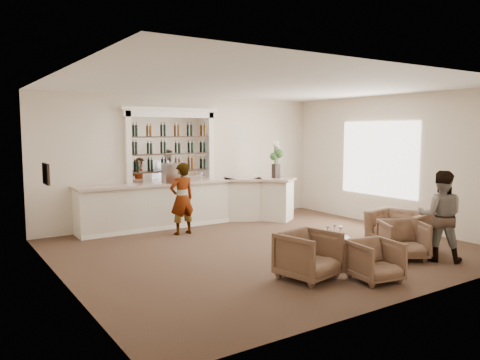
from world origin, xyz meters
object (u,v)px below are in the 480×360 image
Objects in this scene: armchair_far at (400,229)px; armchair_left at (308,255)px; cocktail_table at (333,250)px; sommelier at (182,199)px; armchair_center at (375,261)px; bar_counter at (191,203)px; guest at (440,216)px; armchair_right at (403,240)px; espresso_machine at (174,173)px; flower_vase at (276,157)px.

armchair_left is at bearing -93.34° from armchair_far.
armchair_left is at bearing -157.09° from cocktail_table.
armchair_center is (1.05, -4.81, -0.51)m from sommelier.
bar_counter is at bearing 96.40° from cocktail_table.
guest is at bearing 13.66° from armchair_center.
armchair_right is (-0.47, 0.45, -0.48)m from guest.
armchair_right is at bearing -54.55° from espresso_machine.
cocktail_table is at bearing -67.32° from espresso_machine.
armchair_far is (3.25, -3.58, -0.46)m from sommelier.
espresso_machine is at bearing 79.05° from armchair_left.
flower_vase reaches higher than armchair_center.
espresso_machine is (-0.06, 4.89, 0.98)m from armchair_left.
armchair_center is (0.83, -0.67, -0.06)m from armchair_left.
cocktail_table is 4.64m from flower_vase.
armchair_right is (1.86, -5.04, -0.21)m from bar_counter.
cocktail_table is at bearing -168.90° from armchair_right.
bar_counter reaches higher than armchair_center.
espresso_machine reaches higher than armchair_far.
guest reaches higher than sommelier.
espresso_machine is at bearing -158.29° from armchair_far.
armchair_center is 5.73m from espresso_machine.
sommelier is 4.86m from armchair_far.
cocktail_table is 4.73m from espresso_machine.
armchair_far is (0.25, 1.07, -0.47)m from guest.
armchair_left is 3.07m from armchair_far.
armchair_far is 4.10m from flower_vase.
bar_counter is 1.11m from sommelier.
guest is at bearing -89.71° from flower_vase.
bar_counter is 3.39× the size of guest.
bar_counter is 5.12m from armchair_far.
guest is 0.81m from armchair_right.
guest is 5.01m from flower_vase.
armchair_center is (0.38, -5.65, -0.24)m from bar_counter.
flower_vase reaches higher than armchair_far.
armchair_center is at bearing -74.56° from armchair_far.
armchair_left is at bearing -95.13° from bar_counter.
armchair_center is 0.73× the size of flower_vase.
flower_vase reaches higher than armchair_right.
armchair_far reaches higher than armchair_right.
espresso_machine is 0.54× the size of flower_vase.
armchair_right is at bearing -69.70° from bar_counter.
bar_counter reaches higher than armchair_far.
armchair_right is 0.69× the size of armchair_far.
bar_counter is at bearing 19.88° from espresso_machine.
armchair_left is 1.61× the size of espresso_machine.
armchair_right is at bearing -95.61° from flower_vase.
sommelier is 2.30× the size of armchair_center.
flower_vase is (2.98, 0.29, 0.86)m from sommelier.
guest reaches higher than armchair_left.
armchair_right is 1.47× the size of espresso_machine.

